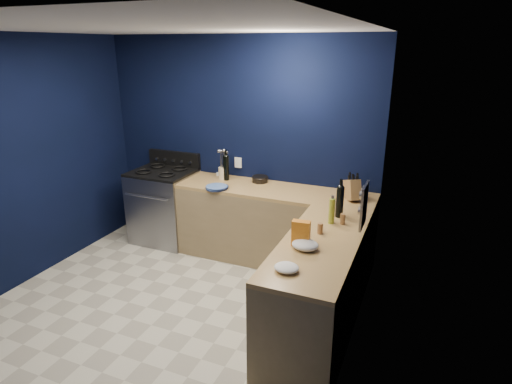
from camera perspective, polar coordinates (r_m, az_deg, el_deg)
The scene contains 28 objects.
floor at distance 4.40m, azimuth -12.16°, elevation -15.65°, with size 3.50×3.50×0.02m, color #BDB8A5.
ceiling at distance 3.64m, azimuth -15.21°, elevation 20.72°, with size 3.50×3.50×0.02m, color silver.
wall_back at distance 5.28m, azimuth -2.34°, elevation 6.34°, with size 3.50×0.02×2.60m, color black.
wall_right at distance 3.16m, azimuth 13.39°, elevation -3.13°, with size 0.02×3.50×2.60m, color black.
wall_left at distance 5.04m, azimuth -30.03°, elevation 3.10°, with size 0.02×3.50×2.60m, color black.
cab_back at distance 5.05m, azimuth 2.43°, elevation -4.69°, with size 2.30×0.63×0.86m, color olive.
top_back at distance 4.89m, azimuth 2.51°, elevation 0.14°, with size 2.30×0.63×0.04m, color brown.
cab_right at distance 3.86m, azimuth 8.27°, elevation -12.97°, with size 0.63×1.67×0.86m, color olive.
top_right at distance 3.65m, azimuth 8.60°, elevation -6.97°, with size 0.63×1.67×0.04m, color brown.
gas_range at distance 5.70m, azimuth -12.21°, elevation -1.96°, with size 0.76×0.66×0.92m, color gray.
oven_door at distance 5.47m, azimuth -14.05°, elevation -3.15°, with size 0.59×0.02×0.42m, color black.
cooktop at distance 5.55m, azimuth -12.55°, elevation 2.62°, with size 0.76×0.66×0.03m, color black.
backguard at distance 5.76m, azimuth -10.93°, elevation 4.42°, with size 0.76×0.06×0.20m, color black.
spice_panel at distance 3.72m, azimuth 14.33°, elevation -1.79°, with size 0.02×0.28×0.38m, color gray.
wall_outlet at distance 5.32m, azimuth -2.41°, elevation 3.98°, with size 0.09×0.02×0.13m, color white.
plate_stack at distance 4.92m, azimuth -5.31°, elevation 0.63°, with size 0.25×0.25×0.03m, color #3E619F.
ramekin at distance 5.43m, azimuth -4.97°, elevation 2.43°, with size 0.08×0.08×0.03m, color white.
utensil_crock at distance 5.25m, azimuth -4.41°, elevation 2.54°, with size 0.12×0.12×0.15m, color beige.
wine_bottle_back at distance 5.19m, azimuth -4.05°, elevation 3.23°, with size 0.07×0.07×0.30m, color black.
lemon_basket at distance 5.13m, azimuth 0.54°, elevation 1.74°, with size 0.19×0.19×0.07m, color black.
knife_block at distance 4.64m, azimuth 12.84°, elevation 0.27°, with size 0.12×0.20×0.22m, color brown.
wine_bottle_right at distance 4.13m, azimuth 11.21°, elevation -1.35°, with size 0.07×0.07×0.30m, color black.
oil_bottle at distance 3.98m, azimuth 10.16°, elevation -2.55°, with size 0.06×0.06×0.24m, color olive.
spice_jar_near at distance 4.00m, azimuth 11.58°, elevation -3.58°, with size 0.05×0.05×0.10m, color olive.
spice_jar_far at distance 3.78m, azimuth 8.62°, elevation -4.86°, with size 0.05×0.05×0.10m, color olive.
crouton_bag at distance 3.51m, azimuth 6.06°, elevation -5.56°, with size 0.15×0.07×0.22m, color #AF380B.
towel_front at distance 3.49m, azimuth 6.63°, elevation -7.07°, with size 0.22×0.19×0.08m, color white.
towel_end at distance 3.16m, azimuth 4.14°, elevation -10.11°, with size 0.19×0.17×0.06m, color white.
Camera 1 is at (2.18, -2.91, 2.47)m, focal length 29.73 mm.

